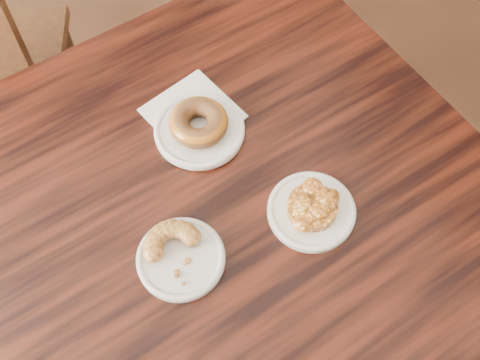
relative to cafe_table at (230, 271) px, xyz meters
name	(u,v)px	position (x,y,z in m)	size (l,w,h in m)	color
floor	(173,272)	(-0.10, 0.20, -0.38)	(5.00, 5.00, 0.00)	black
cafe_table	(230,271)	(0.00, 0.00, 0.00)	(0.98, 0.98, 0.75)	black
napkin	(192,113)	(0.01, 0.20, 0.38)	(0.16, 0.16, 0.00)	white
plate_donut	(199,130)	(0.01, 0.15, 0.38)	(0.18, 0.18, 0.01)	white
plate_cruller	(181,259)	(-0.12, -0.08, 0.38)	(0.15, 0.15, 0.01)	silver
plate_fritter	(311,211)	(0.13, -0.09, 0.38)	(0.16, 0.16, 0.01)	white
glazed_donut	(199,123)	(0.01, 0.15, 0.41)	(0.11, 0.11, 0.04)	brown
apple_fritter	(313,206)	(0.13, -0.09, 0.40)	(0.13, 0.13, 0.03)	#4D2508
cruller_fragment	(180,254)	(-0.12, -0.08, 0.40)	(0.12, 0.12, 0.03)	#5A3B12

